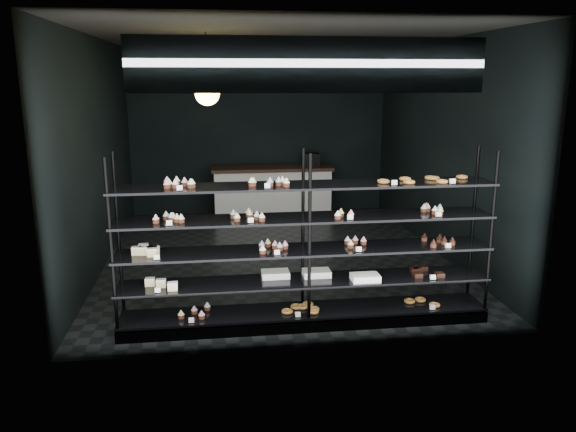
# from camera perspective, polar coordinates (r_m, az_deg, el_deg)

# --- Properties ---
(room) EXTENTS (5.01, 6.01, 3.20)m
(room) POSITION_cam_1_polar(r_m,az_deg,el_deg) (8.22, -1.27, 6.61)
(room) COLOR black
(room) RESTS_ON ground
(display_shelf) EXTENTS (4.00, 0.50, 1.91)m
(display_shelf) POSITION_cam_1_polar(r_m,az_deg,el_deg) (6.07, 1.53, -5.45)
(display_shelf) COLOR black
(display_shelf) RESTS_ON room
(signage) EXTENTS (3.30, 0.05, 0.50)m
(signage) POSITION_cam_1_polar(r_m,az_deg,el_deg) (5.26, 2.28, 15.10)
(signage) COLOR #0D1A44
(signage) RESTS_ON room
(pendant_lamp) EXTENTS (0.30, 0.30, 0.88)m
(pendant_lamp) POSITION_cam_1_polar(r_m,az_deg,el_deg) (7.22, -8.21, 12.25)
(pendant_lamp) COLOR black
(pendant_lamp) RESTS_ON room
(service_counter) EXTENTS (2.31, 0.65, 1.23)m
(service_counter) POSITION_cam_1_polar(r_m,az_deg,el_deg) (10.87, -1.56, 2.53)
(service_counter) COLOR beige
(service_counter) RESTS_ON room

